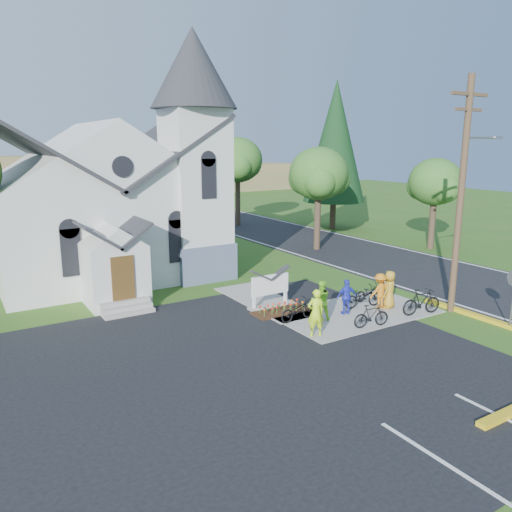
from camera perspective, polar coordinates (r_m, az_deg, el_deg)
ground at (r=21.09m, az=9.18°, el=-7.56°), size 120.00×120.00×0.00m
parking_lot at (r=15.96m, az=-5.81°, el=-14.35°), size 20.00×16.00×0.02m
road at (r=38.43m, az=5.91°, el=1.82°), size 8.00×90.00×0.02m
sidewalk at (r=22.38m, az=11.27°, el=-6.37°), size 7.00×4.00×0.05m
church at (r=28.44m, az=-16.27°, el=8.20°), size 12.35×12.00×13.00m
church_sign at (r=22.49m, az=1.61°, el=-3.34°), size 2.20×0.40×1.70m
flower_bed at (r=22.08m, az=2.89°, el=-6.36°), size 2.60×1.10×0.07m
utility_pole at (r=22.85m, az=22.53°, el=7.13°), size 3.45×0.28×10.00m
tree_road_near at (r=34.51m, az=7.18°, el=9.26°), size 4.00×4.00×7.05m
tree_road_mid at (r=44.71m, az=-2.13°, el=10.86°), size 4.40×4.40×7.80m
tree_road_far at (r=36.69m, az=19.80°, el=7.92°), size 3.60×3.60×6.30m
conifer at (r=43.22m, az=9.05°, el=12.78°), size 5.20×5.20×12.40m
distant_hills at (r=73.22m, az=-18.86°, el=8.12°), size 61.00×10.00×5.60m
cyclist_0 at (r=19.20m, az=6.85°, el=-6.45°), size 0.78×0.62×1.86m
bike_0 at (r=20.89m, az=4.80°, el=-6.14°), size 1.80×0.74×0.92m
cyclist_1 at (r=20.95m, az=7.42°, el=-5.05°), size 1.00×0.90×1.69m
bike_1 at (r=20.62m, az=13.04°, el=-6.66°), size 1.63×0.76×0.94m
cyclist_2 at (r=21.83m, az=10.31°, el=-4.61°), size 0.97×0.60×1.55m
bike_2 at (r=22.94m, az=12.11°, el=-4.58°), size 1.94×0.97×0.98m
cyclist_3 at (r=22.90m, az=13.96°, el=-3.89°), size 1.05×0.62×1.60m
bike_3 at (r=22.64m, az=18.40°, el=-4.98°), size 1.96×0.92×1.14m
cyclist_4 at (r=23.04m, az=15.01°, el=-3.71°), size 0.98×0.82×1.70m
bike_4 at (r=23.98m, az=12.85°, el=-4.05°), size 1.63×0.76×0.82m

